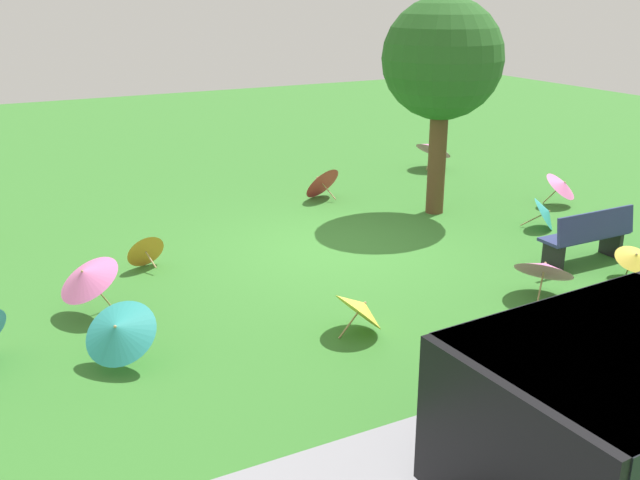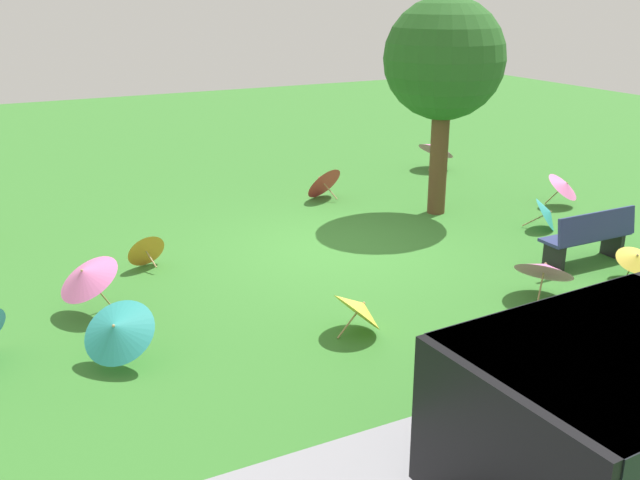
% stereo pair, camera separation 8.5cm
% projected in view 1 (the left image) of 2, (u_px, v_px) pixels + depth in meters
% --- Properties ---
extents(ground, '(40.00, 40.00, 0.00)m').
position_uv_depth(ground, '(336.00, 248.00, 12.23)').
color(ground, '#387A2D').
extents(park_bench, '(1.60, 0.49, 0.90)m').
position_uv_depth(park_bench, '(588.00, 236.00, 11.38)').
color(park_bench, navy).
rests_on(park_bench, ground).
extents(shade_tree, '(2.25, 2.25, 4.08)m').
position_uv_depth(shade_tree, '(442.00, 61.00, 13.21)').
color(shade_tree, brown).
rests_on(shade_tree, ground).
extents(parasol_teal_0, '(0.78, 0.80, 0.62)m').
position_uv_depth(parasol_teal_0, '(546.00, 213.00, 13.09)').
color(parasol_teal_0, tan).
rests_on(parasol_teal_0, ground).
extents(parasol_orange_0, '(0.67, 0.65, 0.61)m').
position_uv_depth(parasol_orange_0, '(144.00, 249.00, 11.28)').
color(parasol_orange_0, tan).
rests_on(parasol_orange_0, ground).
extents(parasol_pink_0, '(1.10, 1.12, 0.73)m').
position_uv_depth(parasol_pink_0, '(544.00, 268.00, 10.15)').
color(parasol_pink_0, tan).
rests_on(parasol_pink_0, ground).
extents(parasol_red_0, '(0.99, 0.87, 0.77)m').
position_uv_depth(parasol_red_0, '(320.00, 181.00, 14.97)').
color(parasol_red_0, tan).
rests_on(parasol_red_0, ground).
extents(parasol_pink_1, '(1.06, 1.08, 0.88)m').
position_uv_depth(parasol_pink_1, '(86.00, 276.00, 9.47)').
color(parasol_pink_1, tan).
rests_on(parasol_pink_1, ground).
extents(parasol_teal_1, '(1.15, 1.14, 0.82)m').
position_uv_depth(parasol_teal_1, '(118.00, 330.00, 8.20)').
color(parasol_teal_1, tan).
rests_on(parasol_teal_1, ground).
extents(parasol_pink_2, '(0.95, 0.92, 0.72)m').
position_uv_depth(parasol_pink_2, '(563.00, 185.00, 14.44)').
color(parasol_pink_2, tan).
rests_on(parasol_pink_2, ground).
extents(parasol_pink_3, '(1.09, 1.11, 0.82)m').
position_uv_depth(parasol_pink_3, '(434.00, 147.00, 17.44)').
color(parasol_pink_3, tan).
rests_on(parasol_pink_3, ground).
extents(parasol_yellow_0, '(0.68, 0.75, 0.66)m').
position_uv_depth(parasol_yellow_0, '(362.00, 308.00, 9.09)').
color(parasol_yellow_0, tan).
rests_on(parasol_yellow_0, ground).
extents(parasol_yellow_1, '(0.73, 0.72, 0.51)m').
position_uv_depth(parasol_yellow_1, '(635.00, 257.00, 10.86)').
color(parasol_yellow_1, tan).
rests_on(parasol_yellow_1, ground).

